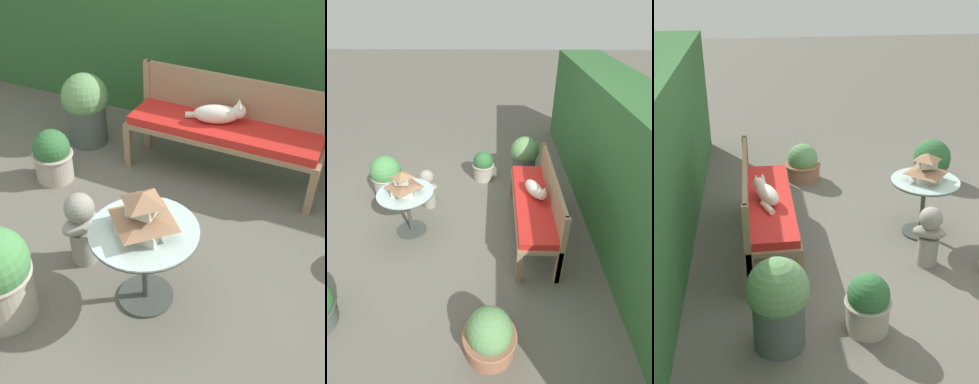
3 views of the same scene
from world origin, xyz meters
The scene contains 12 objects.
ground centered at (0.00, 0.00, 0.00)m, with size 30.00×30.00×0.00m, color #666056.
foliage_hedge_back centered at (0.00, 2.29, 0.83)m, with size 6.40×0.74×1.66m, color #336633.
garden_bench centered at (0.15, 1.17, 0.43)m, with size 1.67×0.46×0.51m.
bench_backrest centered at (0.15, 1.38, 0.62)m, with size 1.67×0.06×0.85m.
cat centered at (0.09, 1.20, 0.59)m, with size 0.50×0.28×0.21m.
patio_table centered at (0.18, -0.35, 0.46)m, with size 0.67×0.67×0.59m.
pagoda_birdhouse centered at (0.18, -0.35, 0.70)m, with size 0.34×0.34×0.28m.
garden_bust centered at (-0.37, -0.22, 0.30)m, with size 0.26×0.33×0.57m.
potted_plant_hedge_corner centered at (1.70, 0.69, 0.20)m, with size 0.46×0.46×0.46m.
potted_plant_patio_mid centered at (-1.15, 0.52, 0.23)m, with size 0.36×0.36×0.47m.
potted_plant_bench_left centered at (-0.57, -0.84, 0.34)m, with size 0.44×0.44×0.66m.
potted_plant_table_far centered at (-1.21, 1.18, 0.37)m, with size 0.44×0.44×0.70m.
Camera 2 is at (3.10, 0.71, 2.53)m, focal length 28.00 mm.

